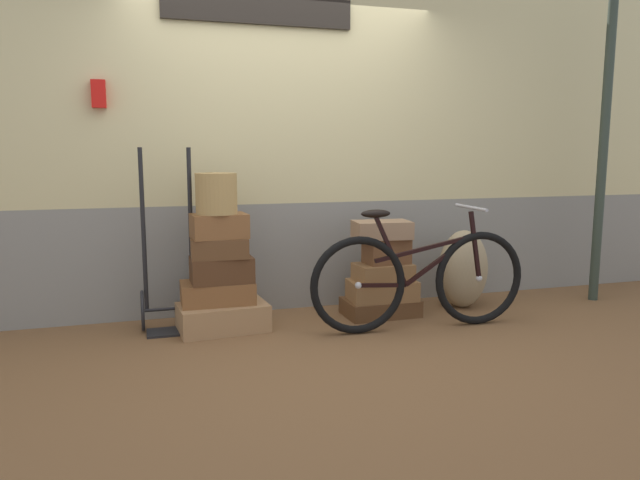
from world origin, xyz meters
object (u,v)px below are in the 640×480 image
(suitcase_5, at_px, (380,307))
(suitcase_8, at_px, (387,251))
(suitcase_1, at_px, (218,292))
(luggage_trolley, at_px, (170,289))
(wicker_basket, at_px, (216,194))
(bicycle, at_px, (420,279))
(suitcase_6, at_px, (382,290))
(suitcase_2, at_px, (222,270))
(suitcase_4, at_px, (219,226))
(suitcase_9, at_px, (382,230))
(burlap_sack, at_px, (463,269))
(suitcase_0, at_px, (223,317))
(suitcase_3, at_px, (219,248))
(suitcase_7, at_px, (383,272))

(suitcase_5, distance_m, suitcase_8, 0.47)
(suitcase_1, distance_m, luggage_trolley, 0.36)
(wicker_basket, distance_m, bicycle, 1.62)
(suitcase_6, distance_m, bicycle, 0.46)
(suitcase_2, xyz_separation_m, suitcase_6, (1.28, -0.01, -0.24))
(suitcase_4, bearing_deg, suitcase_9, -4.46)
(suitcase_5, distance_m, burlap_sack, 0.81)
(suitcase_5, xyz_separation_m, burlap_sack, (0.77, 0.03, 0.26))
(suitcase_0, relative_size, suitcase_4, 1.63)
(suitcase_1, relative_size, suitcase_3, 1.30)
(suitcase_9, bearing_deg, suitcase_0, -174.19)
(luggage_trolley, xyz_separation_m, burlap_sack, (2.42, -0.07, 0.03))
(suitcase_7, xyz_separation_m, suitcase_9, (-0.01, 0.01, 0.34))
(luggage_trolley, relative_size, bicycle, 0.80)
(burlap_sack, bearing_deg, bicycle, -144.01)
(suitcase_3, bearing_deg, suitcase_1, 113.66)
(suitcase_7, distance_m, bicycle, 0.42)
(suitcase_7, bearing_deg, bicycle, -74.10)
(suitcase_2, xyz_separation_m, wicker_basket, (-0.03, -0.01, 0.56))
(suitcase_0, relative_size, suitcase_8, 1.90)
(suitcase_5, bearing_deg, bicycle, -74.03)
(suitcase_1, relative_size, suitcase_8, 1.57)
(suitcase_7, height_order, suitcase_8, suitcase_8)
(suitcase_6, bearing_deg, suitcase_4, -176.48)
(suitcase_3, xyz_separation_m, bicycle, (1.42, -0.39, -0.24))
(suitcase_9, bearing_deg, suitcase_7, -38.38)
(suitcase_0, xyz_separation_m, suitcase_6, (1.28, 0.02, 0.11))
(suitcase_5, xyz_separation_m, suitcase_6, (0.01, -0.02, 0.15))
(suitcase_6, bearing_deg, suitcase_7, -92.22)
(suitcase_0, distance_m, suitcase_8, 1.39)
(suitcase_9, relative_size, luggage_trolley, 0.33)
(suitcase_0, xyz_separation_m, wicker_basket, (-0.02, 0.02, 0.92))
(suitcase_4, distance_m, suitcase_6, 1.41)
(wicker_basket, xyz_separation_m, bicycle, (1.43, -0.41, -0.64))
(wicker_basket, bearing_deg, suitcase_8, 0.22)
(burlap_sack, bearing_deg, suitcase_2, -178.75)
(suitcase_7, xyz_separation_m, luggage_trolley, (-1.65, 0.14, -0.06))
(suitcase_2, distance_m, suitcase_5, 1.33)
(luggage_trolley, bearing_deg, suitcase_9, -4.38)
(suitcase_7, xyz_separation_m, burlap_sack, (0.76, 0.07, -0.03))
(suitcase_0, xyz_separation_m, suitcase_7, (1.28, 0.01, 0.26))
(suitcase_8, relative_size, burlap_sack, 0.51)
(suitcase_7, height_order, luggage_trolley, luggage_trolley)
(suitcase_1, xyz_separation_m, suitcase_3, (0.02, -0.04, 0.34))
(suitcase_1, height_order, suitcase_7, suitcase_7)
(suitcase_2, bearing_deg, suitcase_5, -0.31)
(suitcase_0, bearing_deg, suitcase_9, -4.31)
(wicker_basket, distance_m, burlap_sack, 2.18)
(suitcase_2, relative_size, suitcase_3, 1.10)
(suitcase_7, distance_m, burlap_sack, 0.77)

